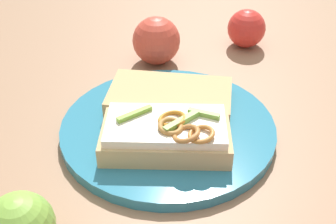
# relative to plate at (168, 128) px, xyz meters

# --- Properties ---
(ground_plane) EXTENTS (2.00, 2.00, 0.00)m
(ground_plane) POSITION_rel_plate_xyz_m (0.00, 0.00, -0.01)
(ground_plane) COLOR #986F53
(ground_plane) RESTS_ON ground
(plate) EXTENTS (0.30, 0.30, 0.02)m
(plate) POSITION_rel_plate_xyz_m (0.00, 0.00, 0.00)
(plate) COLOR teal
(plate) RESTS_ON ground_plane
(sandwich) EXTENTS (0.17, 0.10, 0.05)m
(sandwich) POSITION_rel_plate_xyz_m (-0.00, 0.05, 0.03)
(sandwich) COLOR tan
(sandwich) RESTS_ON plate
(bread_slice_side) EXTENTS (0.18, 0.11, 0.03)m
(bread_slice_side) POSITION_rel_plate_xyz_m (0.00, -0.05, 0.02)
(bread_slice_side) COLOR tan
(bread_slice_side) RESTS_ON plate
(apple_0) EXTENTS (0.11, 0.11, 0.08)m
(apple_0) POSITION_rel_plate_xyz_m (0.03, -0.20, 0.03)
(apple_0) COLOR #D04433
(apple_0) RESTS_ON ground_plane
(apple_2) EXTENTS (0.08, 0.08, 0.07)m
(apple_2) POSITION_rel_plate_xyz_m (-0.13, -0.27, 0.03)
(apple_2) COLOR red
(apple_2) RESTS_ON ground_plane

